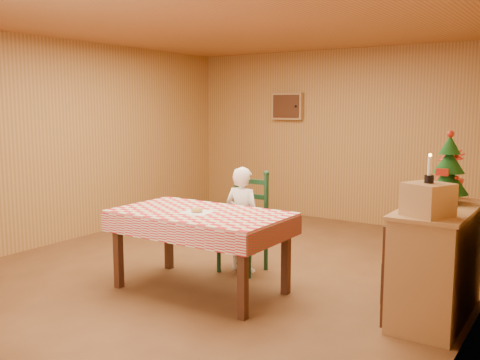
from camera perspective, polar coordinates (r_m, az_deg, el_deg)
name	(u,v)px	position (r m, az deg, el deg)	size (l,w,h in m)	color
ground	(230,268)	(5.90, -1.08, -9.41)	(6.00, 6.00, 0.00)	brown
cabin_walls	(256,100)	(6.08, 1.72, 8.57)	(5.10, 6.05, 2.65)	#A9783D
dining_table	(200,220)	(5.06, -4.25, -4.28)	(1.66, 0.96, 0.77)	#452312
ladder_chair	(245,224)	(5.73, 0.59, -4.71)	(0.44, 0.40, 1.08)	black
seated_child	(243,219)	(5.67, 0.27, -4.23)	(0.41, 0.27, 1.12)	white
napkin	(197,212)	(5.01, -4.61, -3.44)	(0.26, 0.26, 0.00)	white
donut	(197,210)	(5.00, -4.61, -3.21)	(0.11, 0.11, 0.04)	gold
shelf_unit	(436,262)	(4.78, 20.18, -8.23)	(0.54, 1.24, 0.93)	tan
crate	(428,200)	(4.27, 19.42, -1.97)	(0.30, 0.30, 0.25)	tan
christmas_tree	(449,170)	(4.87, 21.36, 0.96)	(0.34, 0.34, 0.62)	#452312
flower_arrangement	(450,174)	(5.18, 21.49, 0.63)	(0.24, 0.24, 0.43)	#A11B0E
candle_set	(429,175)	(4.24, 19.54, 0.55)	(0.07, 0.07, 0.22)	black
storage_bin	(402,286)	(5.02, 16.85, -10.73)	(0.36, 0.36, 0.36)	black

